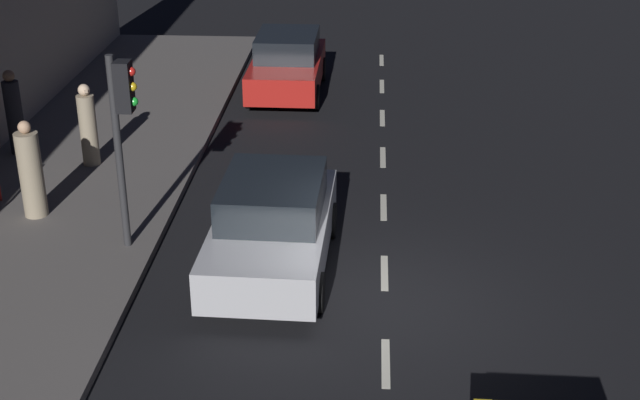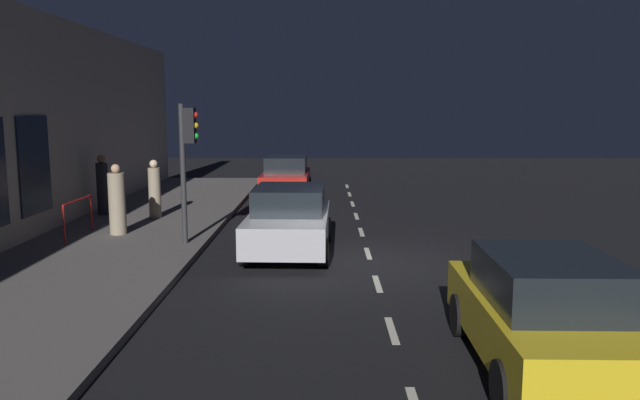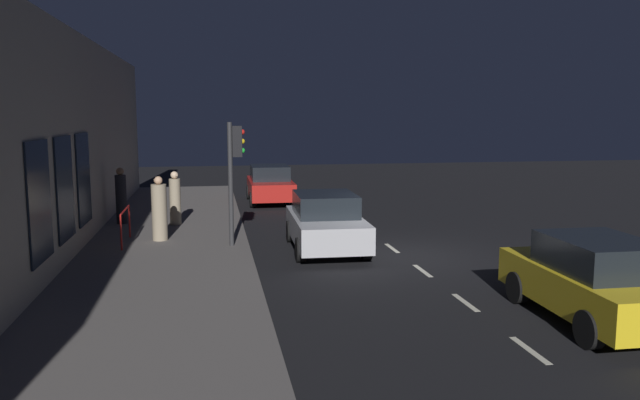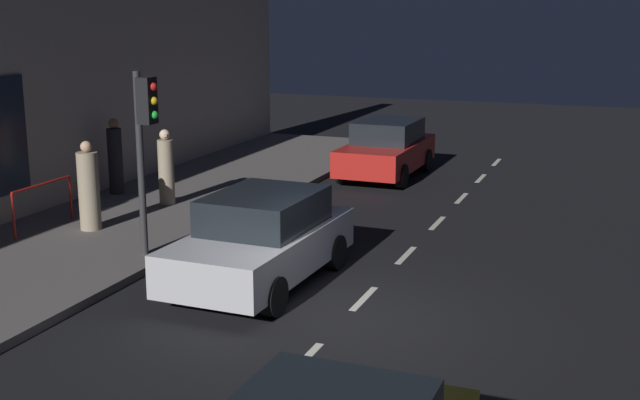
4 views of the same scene
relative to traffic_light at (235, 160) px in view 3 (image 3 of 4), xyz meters
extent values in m
plane|color=black|center=(-4.36, 1.47, -2.54)|extent=(60.00, 60.00, 0.00)
cube|color=#5B5654|center=(1.89, 1.47, -2.46)|extent=(4.50, 32.00, 0.15)
cube|color=#B2A893|center=(4.44, 1.47, 0.46)|extent=(0.60, 32.00, 6.00)
cube|color=#192333|center=(4.11, -0.82, -0.53)|extent=(0.04, 1.67, 2.50)
cube|color=#192333|center=(4.11, 1.47, -0.53)|extent=(0.04, 1.67, 2.50)
cube|color=#192333|center=(4.11, 3.76, -0.53)|extent=(0.04, 1.67, 2.50)
cube|color=beige|center=(-4.36, -12.53, -2.53)|extent=(0.12, 1.20, 0.01)
cube|color=beige|center=(-4.36, -9.93, -2.53)|extent=(0.12, 1.20, 0.01)
cube|color=beige|center=(-4.36, -7.33, -2.53)|extent=(0.12, 1.20, 0.01)
cube|color=beige|center=(-4.36, -4.73, -2.53)|extent=(0.12, 1.20, 0.01)
cube|color=beige|center=(-4.36, -2.13, -2.53)|extent=(0.12, 1.20, 0.01)
cube|color=beige|center=(-4.36, 0.47, -2.53)|extent=(0.12, 1.20, 0.01)
cube|color=beige|center=(-4.36, 3.07, -2.53)|extent=(0.12, 1.20, 0.01)
cube|color=beige|center=(-4.36, 5.67, -2.53)|extent=(0.12, 1.20, 0.01)
cube|color=beige|center=(-4.36, 8.27, -2.53)|extent=(0.12, 1.20, 0.01)
cylinder|color=#2D2D30|center=(0.12, 0.00, -0.68)|extent=(0.13, 0.13, 3.40)
cube|color=black|center=(-0.07, 0.00, 0.50)|extent=(0.26, 0.32, 0.84)
sphere|color=red|center=(-0.21, 0.00, 0.75)|extent=(0.15, 0.15, 0.15)
sphere|color=gold|center=(-0.21, 0.00, 0.50)|extent=(0.15, 0.15, 0.15)
sphere|color=green|center=(-0.21, 0.00, 0.25)|extent=(0.15, 0.15, 0.15)
cube|color=#B7B7BC|center=(-2.47, 0.41, -1.91)|extent=(1.97, 4.18, 0.70)
cube|color=black|center=(-2.47, 0.24, -1.26)|extent=(1.69, 2.19, 0.60)
cylinder|color=black|center=(-3.29, 1.71, -2.22)|extent=(0.24, 0.65, 0.64)
cylinder|color=black|center=(-1.56, 1.66, -2.22)|extent=(0.24, 0.65, 0.64)
cylinder|color=black|center=(-3.37, -0.84, -2.22)|extent=(0.24, 0.65, 0.64)
cylinder|color=black|center=(-1.64, -0.89, -2.22)|extent=(0.24, 0.65, 0.64)
cube|color=gold|center=(-6.18, 7.13, -1.91)|extent=(1.83, 4.04, 0.70)
cube|color=black|center=(-6.17, 7.29, -1.26)|extent=(1.59, 2.11, 0.60)
cylinder|color=black|center=(-5.37, 5.87, -2.22)|extent=(0.23, 0.64, 0.64)
cylinder|color=black|center=(-7.02, 5.90, -2.22)|extent=(0.23, 0.64, 0.64)
cylinder|color=black|center=(-5.33, 8.36, -2.22)|extent=(0.23, 0.64, 0.64)
cube|color=red|center=(-1.83, -9.17, -1.91)|extent=(1.82, 4.08, 0.70)
cube|color=black|center=(-1.83, -9.34, -1.26)|extent=(1.58, 2.13, 0.60)
cylinder|color=black|center=(-2.64, -7.91, -2.22)|extent=(0.23, 0.64, 0.64)
cylinder|color=black|center=(-0.99, -7.92, -2.22)|extent=(0.23, 0.64, 0.64)
cylinder|color=black|center=(-2.67, -10.42, -2.22)|extent=(0.23, 0.64, 0.64)
cylinder|color=black|center=(-1.01, -10.44, -2.22)|extent=(0.23, 0.64, 0.64)
cylinder|color=gray|center=(2.14, -1.10, -1.57)|extent=(0.61, 0.61, 1.62)
sphere|color=tan|center=(2.14, -1.10, -0.65)|extent=(0.23, 0.23, 0.23)
cube|color=tan|center=(2.23, -1.17, -0.65)|extent=(0.07, 0.08, 0.07)
cylinder|color=gray|center=(1.83, -3.61, -1.63)|extent=(0.51, 0.51, 1.52)
sphere|color=beige|center=(1.83, -3.61, -0.74)|extent=(0.24, 0.24, 0.24)
cube|color=beige|center=(1.76, -3.52, -0.74)|extent=(0.08, 0.08, 0.07)
cylinder|color=#232328|center=(3.60, -4.17, -1.58)|extent=(0.50, 0.50, 1.62)
sphere|color=#936B4C|center=(3.60, -4.17, -0.64)|extent=(0.25, 0.25, 0.25)
cube|color=#936B4C|center=(3.67, -4.26, -0.64)|extent=(0.08, 0.08, 0.07)
cylinder|color=red|center=(3.05, -1.68, -1.91)|extent=(0.05, 0.05, 0.95)
cylinder|color=red|center=(3.05, 0.12, -1.91)|extent=(0.05, 0.05, 0.95)
cylinder|color=red|center=(3.05, -0.78, -1.44)|extent=(0.05, 1.79, 0.05)
camera|label=1|loc=(-4.05, 13.57, 4.83)|focal=49.95mm
camera|label=2|loc=(-3.28, 14.94, 0.89)|focal=34.75mm
camera|label=3|loc=(0.65, 17.19, 1.26)|focal=35.08mm
camera|label=4|loc=(-8.35, 12.82, 2.18)|focal=46.83mm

